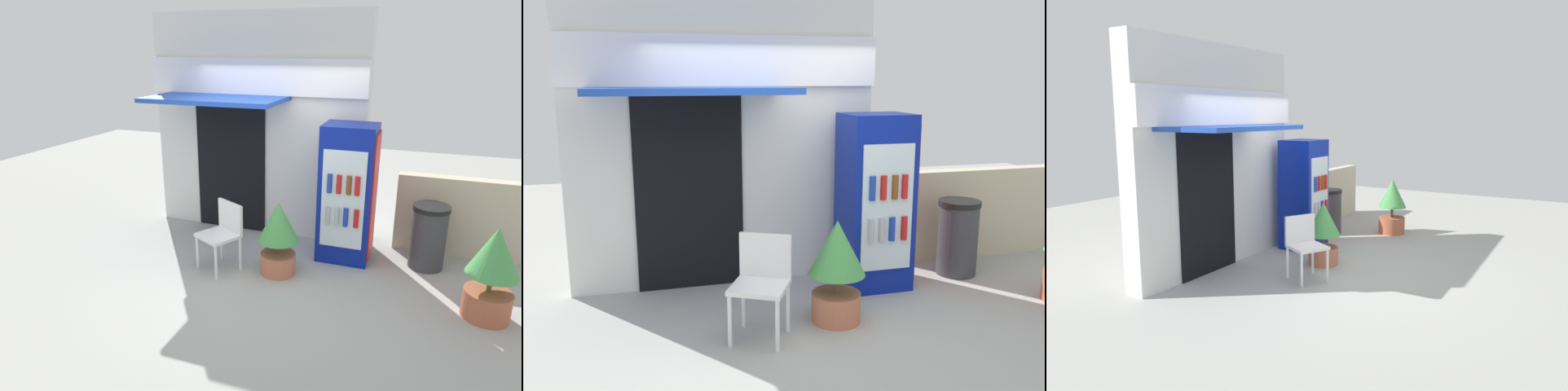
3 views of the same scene
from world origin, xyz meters
TOP-DOWN VIEW (x-y plane):
  - ground at (0.00, 0.00)m, footprint 16.00×16.00m
  - storefront_building at (-0.48, 1.50)m, footprint 3.21×1.31m
  - drink_cooler at (1.02, 0.91)m, footprint 0.69×0.65m
  - plastic_chair at (-0.39, 0.07)m, footprint 0.61×0.60m
  - potted_plant_near_shop at (0.32, 0.17)m, footprint 0.51×0.51m
  - trash_bin at (2.07, 0.98)m, footprint 0.46×0.46m
  - stone_boundary_wall at (2.90, 1.54)m, footprint 2.57×0.21m

SIDE VIEW (x-z plane):
  - ground at x=0.00m, z-range 0.00..0.00m
  - trash_bin at x=2.07m, z-range 0.00..0.85m
  - plastic_chair at x=-0.39m, z-range 0.08..0.95m
  - potted_plant_near_shop at x=0.32m, z-range 0.06..1.00m
  - stone_boundary_wall at x=2.90m, z-range 0.00..1.09m
  - drink_cooler at x=1.02m, z-range 0.00..1.82m
  - storefront_building at x=-0.48m, z-range 0.03..3.24m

